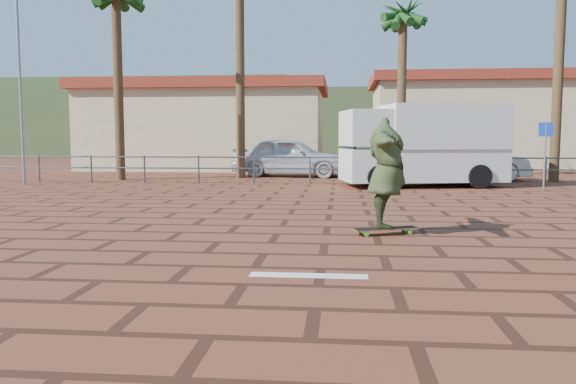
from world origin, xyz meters
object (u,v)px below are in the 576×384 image
Objects in this scene: longboard at (386,229)px; car_silver at (291,157)px; skateboarder at (386,173)px; car_white at (469,162)px; campervan at (423,144)px.

longboard is 0.24× the size of car_silver.
skateboarder is 0.53× the size of car_white.
campervan reaches higher than longboard.
longboard is 0.95m from skateboarder.
car_silver is at bearing 8.88° from skateboarder.
car_silver is at bearing 68.97° from car_white.
skateboarder is 0.47× the size of car_silver.
car_silver is at bearing 125.53° from campervan.
campervan is at bearing 135.14° from car_white.
campervan is (2.00, 9.74, 1.34)m from longboard.
car_silver is at bearing 79.52° from longboard.
campervan reaches higher than car_silver.
car_white is at bearing 41.08° from campervan.
car_silver is (-2.87, 14.23, 0.74)m from longboard.
longboard is at bearing 154.06° from car_white.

